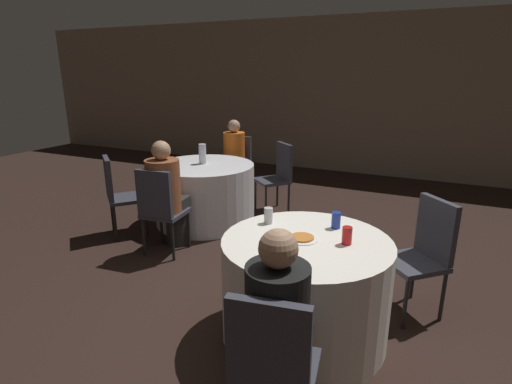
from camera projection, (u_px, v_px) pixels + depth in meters
name	position (u px, v px, depth m)	size (l,w,h in m)	color
ground_plane	(285.00, 321.00, 3.08)	(16.00, 16.00, 0.00)	black
wall_back	(388.00, 98.00, 6.99)	(16.00, 0.06, 2.80)	gray
table_near	(305.00, 289.00, 2.83)	(1.18, 1.18, 0.75)	white
table_far	(205.00, 193.00, 5.03)	(1.24, 1.24, 0.75)	silver
chair_near_south	(272.00, 363.00, 1.85)	(0.46, 0.46, 0.93)	#383842
chair_near_northeast	(425.00, 247.00, 3.07)	(0.57, 0.57, 0.93)	#383842
chair_far_southwest	(117.00, 190.00, 4.56)	(0.56, 0.56, 0.93)	#383842
chair_far_north	(237.00, 162.00, 5.91)	(0.43, 0.43, 0.93)	#383842
chair_far_northeast	(279.00, 172.00, 5.38)	(0.56, 0.56, 0.93)	#383842
chair_far_south	(160.00, 205.00, 4.04)	(0.44, 0.45, 0.93)	#383842
person_black_shirt	(280.00, 335.00, 2.00)	(0.34, 0.49, 1.19)	black
person_orange_shirt	(232.00, 162.00, 5.74)	(0.32, 0.49, 1.19)	black
person_floral_shirt	(167.00, 195.00, 4.16)	(0.37, 0.51, 1.19)	#282828
pizza_plate_near	(302.00, 238.00, 2.74)	(0.23, 0.23, 0.02)	white
soda_can_blue	(336.00, 220.00, 2.92)	(0.07, 0.07, 0.12)	#1E38A5
soda_can_red	(347.00, 236.00, 2.65)	(0.07, 0.07, 0.12)	red
soda_can_silver	(268.00, 215.00, 3.01)	(0.07, 0.07, 0.12)	silver
cup_near	(280.00, 259.00, 2.33)	(0.08, 0.08, 0.11)	red
bottle_far	(202.00, 154.00, 4.93)	(0.09, 0.09, 0.25)	silver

